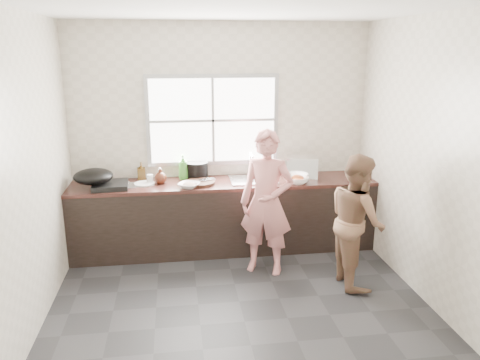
{
  "coord_description": "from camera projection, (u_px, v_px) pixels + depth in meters",
  "views": [
    {
      "loc": [
        -0.56,
        -4.04,
        2.37
      ],
      "look_at": [
        0.1,
        0.65,
        1.05
      ],
      "focal_mm": 35.0,
      "sensor_mm": 36.0,
      "label": 1
    }
  ],
  "objects": [
    {
      "name": "floor",
      "position": [
        239.0,
        302.0,
        4.57
      ],
      "size": [
        3.6,
        3.2,
        0.01
      ],
      "primitive_type": "cube",
      "color": "#252527",
      "rests_on": "ground"
    },
    {
      "name": "ceiling",
      "position": [
        239.0,
        8.0,
        3.84
      ],
      "size": [
        3.6,
        3.2,
        0.01
      ],
      "primitive_type": "cube",
      "color": "silver",
      "rests_on": "wall_back"
    },
    {
      "name": "wall_back",
      "position": [
        221.0,
        136.0,
        5.73
      ],
      "size": [
        3.6,
        0.01,
        2.7
      ],
      "primitive_type": "cube",
      "color": "beige",
      "rests_on": "ground"
    },
    {
      "name": "wall_left",
      "position": [
        28.0,
        175.0,
        3.96
      ],
      "size": [
        0.01,
        3.2,
        2.7
      ],
      "primitive_type": "cube",
      "color": "silver",
      "rests_on": "ground"
    },
    {
      "name": "wall_right",
      "position": [
        427.0,
        161.0,
        4.45
      ],
      "size": [
        0.01,
        3.2,
        2.7
      ],
      "primitive_type": "cube",
      "color": "beige",
      "rests_on": "ground"
    },
    {
      "name": "wall_front",
      "position": [
        278.0,
        235.0,
        2.67
      ],
      "size": [
        3.6,
        0.01,
        2.7
      ],
      "primitive_type": "cube",
      "color": "beige",
      "rests_on": "ground"
    },
    {
      "name": "cabinet",
      "position": [
        225.0,
        217.0,
        5.69
      ],
      "size": [
        3.6,
        0.62,
        0.82
      ],
      "primitive_type": "cube",
      "color": "black",
      "rests_on": "floor"
    },
    {
      "name": "countertop",
      "position": [
        224.0,
        183.0,
        5.57
      ],
      "size": [
        3.6,
        0.64,
        0.04
      ],
      "primitive_type": "cube",
      "color": "#331915",
      "rests_on": "cabinet"
    },
    {
      "name": "sink",
      "position": [
        253.0,
        180.0,
        5.61
      ],
      "size": [
        0.55,
        0.45,
        0.02
      ],
      "primitive_type": "cube",
      "color": "silver",
      "rests_on": "countertop"
    },
    {
      "name": "faucet",
      "position": [
        251.0,
        164.0,
        5.76
      ],
      "size": [
        0.02,
        0.02,
        0.3
      ],
      "primitive_type": "cylinder",
      "color": "silver",
      "rests_on": "countertop"
    },
    {
      "name": "window_frame",
      "position": [
        213.0,
        120.0,
        5.65
      ],
      "size": [
        1.6,
        0.05,
        1.1
      ],
      "primitive_type": "cube",
      "color": "#9EA0A5",
      "rests_on": "wall_back"
    },
    {
      "name": "window_glazing",
      "position": [
        213.0,
        121.0,
        5.63
      ],
      "size": [
        1.5,
        0.01,
        1.0
      ],
      "primitive_type": "cube",
      "color": "white",
      "rests_on": "window_frame"
    },
    {
      "name": "woman",
      "position": [
        266.0,
        207.0,
        5.02
      ],
      "size": [
        0.64,
        0.55,
        1.48
      ],
      "primitive_type": "imported",
      "rotation": [
        0.0,
        0.0,
        -0.43
      ],
      "color": "#DB8583",
      "rests_on": "floor"
    },
    {
      "name": "person_side",
      "position": [
        357.0,
        220.0,
        4.78
      ],
      "size": [
        0.52,
        0.67,
        1.38
      ],
      "primitive_type": "imported",
      "rotation": [
        0.0,
        0.0,
        1.57
      ],
      "color": "brown",
      "rests_on": "floor"
    },
    {
      "name": "cutting_board",
      "position": [
        200.0,
        183.0,
        5.45
      ],
      "size": [
        0.44,
        0.44,
        0.04
      ],
      "primitive_type": "cylinder",
      "rotation": [
        0.0,
        0.0,
        0.28
      ],
      "color": "black",
      "rests_on": "countertop"
    },
    {
      "name": "cleaver",
      "position": [
        207.0,
        179.0,
        5.49
      ],
      "size": [
        0.21,
        0.17,
        0.01
      ],
      "primitive_type": "cube",
      "rotation": [
        0.0,
        0.0,
        0.48
      ],
      "color": "#B4B6BC",
      "rests_on": "cutting_board"
    },
    {
      "name": "bowl_mince",
      "position": [
        189.0,
        185.0,
        5.3
      ],
      "size": [
        0.31,
        0.31,
        0.06
      ],
      "primitive_type": "imported",
      "rotation": [
        0.0,
        0.0,
        -0.43
      ],
      "color": "white",
      "rests_on": "countertop"
    },
    {
      "name": "bowl_crabs",
      "position": [
        298.0,
        181.0,
        5.47
      ],
      "size": [
        0.25,
        0.25,
        0.06
      ],
      "primitive_type": "imported",
      "rotation": [
        0.0,
        0.0,
        0.28
      ],
      "color": "white",
      "rests_on": "countertop"
    },
    {
      "name": "bowl_held",
      "position": [
        265.0,
        180.0,
        5.51
      ],
      "size": [
        0.22,
        0.22,
        0.07
      ],
      "primitive_type": "imported",
      "rotation": [
        0.0,
        0.0,
        0.06
      ],
      "color": "silver",
      "rests_on": "countertop"
    },
    {
      "name": "black_pot",
      "position": [
        197.0,
        170.0,
        5.69
      ],
      "size": [
        0.3,
        0.3,
        0.2
      ],
      "primitive_type": "cylinder",
      "rotation": [
        0.0,
        0.0,
        -0.11
      ],
      "color": "black",
      "rests_on": "countertop"
    },
    {
      "name": "plate_food",
      "position": [
        144.0,
        184.0,
        5.43
      ],
      "size": [
        0.24,
        0.24,
        0.02
      ],
      "primitive_type": "cylinder",
      "rotation": [
        0.0,
        0.0,
        -0.02
      ],
      "color": "silver",
      "rests_on": "countertop"
    },
    {
      "name": "bottle_green",
      "position": [
        183.0,
        167.0,
        5.61
      ],
      "size": [
        0.15,
        0.15,
        0.31
      ],
      "primitive_type": "imported",
      "rotation": [
        0.0,
        0.0,
        -0.3
      ],
      "color": "#39892C",
      "rests_on": "countertop"
    },
    {
      "name": "bottle_brown_tall",
      "position": [
        141.0,
        172.0,
        5.63
      ],
      "size": [
        0.09,
        0.1,
        0.19
      ],
      "primitive_type": "imported",
      "rotation": [
        0.0,
        0.0,
        0.09
      ],
      "color": "#4E3613",
      "rests_on": "countertop"
    },
    {
      "name": "bottle_brown_short",
      "position": [
        160.0,
        176.0,
        5.46
      ],
      "size": [
        0.15,
        0.15,
        0.17
      ],
      "primitive_type": "imported",
      "rotation": [
        0.0,
        0.0,
        0.13
      ],
      "color": "#461F11",
      "rests_on": "countertop"
    },
    {
      "name": "glass_jar",
      "position": [
        150.0,
        179.0,
        5.48
      ],
      "size": [
        0.08,
        0.08,
        0.1
      ],
      "primitive_type": "cylinder",
      "rotation": [
        0.0,
        0.0,
        -0.16
      ],
      "color": "silver",
      "rests_on": "countertop"
    },
    {
      "name": "burner",
      "position": [
        110.0,
        185.0,
        5.3
      ],
      "size": [
        0.42,
        0.42,
        0.06
      ],
      "primitive_type": "cube",
      "rotation": [
        0.0,
        0.0,
        0.07
      ],
      "color": "black",
      "rests_on": "countertop"
    },
    {
      "name": "wok",
      "position": [
        93.0,
        176.0,
        5.24
      ],
      "size": [
        0.56,
        0.56,
        0.17
      ],
      "primitive_type": "ellipsoid",
      "rotation": [
        0.0,
        0.0,
        -0.36
      ],
      "color": "black",
      "rests_on": "burner"
    },
    {
      "name": "dish_rack",
      "position": [
        302.0,
        168.0,
        5.63
      ],
      "size": [
        0.42,
        0.34,
        0.28
      ],
      "primitive_type": "cube",
      "rotation": [
        0.0,
        0.0,
        -0.24
      ],
      "color": "white",
      "rests_on": "countertop"
    },
    {
      "name": "pot_lid_left",
      "position": [
        118.0,
        184.0,
        5.45
      ],
      "size": [
        0.33,
        0.33,
        0.01
      ],
      "primitive_type": "cylinder",
      "rotation": [
        0.0,
        0.0,
        -0.27
      ],
      "color": "silver",
      "rests_on": "countertop"
    },
    {
      "name": "pot_lid_right",
      "position": [
        131.0,
        186.0,
        5.37
      ],
      "size": [
        0.31,
        0.31,
        0.01
      ],
      "primitive_type": "cylinder",
      "rotation": [
        0.0,
        0.0,
        0.36
      ],
      "color": "silver",
      "rests_on": "countertop"
    }
  ]
}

